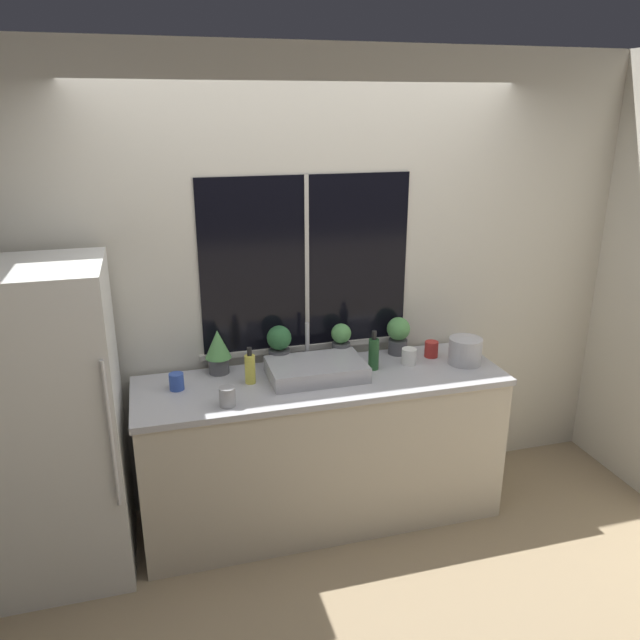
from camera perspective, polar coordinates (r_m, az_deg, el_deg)
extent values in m
plane|color=#937F60|center=(3.77, 1.53, -19.97)|extent=(14.00, 14.00, 0.00)
cube|color=beige|center=(3.73, -1.36, 3.09)|extent=(8.00, 0.06, 2.70)
cube|color=black|center=(3.66, -1.23, 5.22)|extent=(1.25, 0.01, 1.02)
cube|color=#BCB7AD|center=(3.65, -1.21, 5.20)|extent=(0.02, 0.01, 1.02)
cube|color=#BCB7AD|center=(3.81, -1.16, -2.47)|extent=(1.31, 0.04, 0.03)
cube|color=beige|center=(5.31, 18.60, 6.91)|extent=(0.06, 7.00, 2.70)
cube|color=beige|center=(3.76, 0.20, -11.94)|extent=(2.08, 0.61, 0.88)
cube|color=#ADADB2|center=(3.55, 0.21, -5.60)|extent=(2.10, 0.63, 0.03)
cube|color=silver|center=(3.47, -23.49, -8.97)|extent=(0.69, 0.64, 1.68)
cylinder|color=silver|center=(3.10, -18.58, -9.98)|extent=(0.02, 0.02, 0.75)
cube|color=#ADADB2|center=(3.54, -0.34, -4.54)|extent=(0.54, 0.35, 0.09)
cylinder|color=#B7B7BC|center=(3.73, -1.16, -3.76)|extent=(0.04, 0.04, 0.03)
cylinder|color=#B7B7BC|center=(3.69, -1.17, -1.93)|extent=(0.02, 0.02, 0.23)
cylinder|color=#4C4C51|center=(3.64, -9.23, -4.09)|extent=(0.12, 0.12, 0.10)
cone|color=#569951|center=(3.59, -9.33, -2.18)|extent=(0.15, 0.15, 0.16)
cylinder|color=#4C4C51|center=(3.69, -3.72, -3.47)|extent=(0.13, 0.13, 0.11)
sphere|color=#2D6638|center=(3.64, -3.76, -1.64)|extent=(0.14, 0.14, 0.14)
cylinder|color=#4C4C51|center=(3.77, 1.93, -2.86)|extent=(0.11, 0.11, 0.11)
sphere|color=#569951|center=(3.73, 1.95, -1.23)|extent=(0.12, 0.12, 0.12)
cylinder|color=#4C4C51|center=(3.90, 7.12, -2.42)|extent=(0.12, 0.12, 0.09)
sphere|color=#569951|center=(3.86, 7.19, -0.80)|extent=(0.14, 0.14, 0.14)
cylinder|color=#DBD14C|center=(3.47, -6.41, -4.49)|extent=(0.06, 0.06, 0.16)
cylinder|color=black|center=(3.43, -6.48, -2.88)|extent=(0.03, 0.03, 0.05)
cylinder|color=#235128|center=(3.64, 4.93, -3.14)|extent=(0.06, 0.06, 0.18)
cylinder|color=black|center=(3.60, 4.98, -1.39)|extent=(0.03, 0.03, 0.05)
cylinder|color=#B72D28|center=(3.88, 10.15, -2.64)|extent=(0.08, 0.08, 0.10)
cylinder|color=#3351AD|center=(3.48, -12.98, -5.51)|extent=(0.08, 0.08, 0.09)
cylinder|color=gray|center=(3.24, -8.47, -6.95)|extent=(0.08, 0.08, 0.10)
cylinder|color=white|center=(3.75, 8.13, -3.30)|extent=(0.09, 0.09, 0.10)
cylinder|color=#B2B2B7|center=(3.81, 13.13, -2.76)|extent=(0.20, 0.20, 0.16)
cone|color=#B2B2B7|center=(3.78, 13.23, -1.53)|extent=(0.17, 0.17, 0.02)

